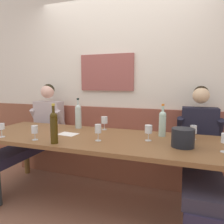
# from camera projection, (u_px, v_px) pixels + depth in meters

# --- Properties ---
(ground_plane) EXTENTS (6.80, 6.80, 0.02)m
(ground_plane) POSITION_uv_depth(u_px,v_px,m) (92.00, 207.00, 2.23)
(ground_plane) COLOR #996850
(ground_plane) RESTS_ON ground
(room_wall_back) EXTENTS (6.80, 0.12, 2.80)m
(room_wall_back) POSITION_uv_depth(u_px,v_px,m) (121.00, 76.00, 3.05)
(room_wall_back) COLOR silver
(room_wall_back) RESTS_ON ground
(wood_wainscot_panel) EXTENTS (6.80, 0.03, 0.93)m
(wood_wainscot_panel) POSITION_uv_depth(u_px,v_px,m) (120.00, 139.00, 3.13)
(wood_wainscot_panel) COLOR brown
(wood_wainscot_panel) RESTS_ON ground
(wall_bench) EXTENTS (2.91, 0.42, 0.94)m
(wall_bench) POSITION_uv_depth(u_px,v_px,m) (116.00, 155.00, 2.96)
(wall_bench) COLOR brown
(wall_bench) RESTS_ON ground
(dining_table) EXTENTS (2.61, 0.89, 0.74)m
(dining_table) POSITION_uv_depth(u_px,v_px,m) (94.00, 143.00, 2.22)
(dining_table) COLOR brown
(dining_table) RESTS_ON ground
(person_right_seat) EXTENTS (0.53, 1.34, 1.28)m
(person_right_seat) POSITION_uv_depth(u_px,v_px,m) (32.00, 134.00, 2.87)
(person_right_seat) COLOR #2E3335
(person_right_seat) RESTS_ON ground
(person_center_left_seat) EXTENTS (0.51, 1.34, 1.26)m
(person_center_left_seat) POSITION_uv_depth(u_px,v_px,m) (201.00, 150.00, 2.19)
(person_center_left_seat) COLOR #2C263F
(person_center_left_seat) RESTS_ON ground
(ice_bucket) EXTENTS (0.20, 0.20, 0.16)m
(ice_bucket) POSITION_uv_depth(u_px,v_px,m) (183.00, 138.00, 1.84)
(ice_bucket) COLOR black
(ice_bucket) RESTS_ON dining_table
(wine_bottle_clear_water) EXTENTS (0.07, 0.07, 0.37)m
(wine_bottle_clear_water) POSITION_uv_depth(u_px,v_px,m) (54.00, 126.00, 1.94)
(wine_bottle_clear_water) COLOR #3B2C0A
(wine_bottle_clear_water) RESTS_ON dining_table
(wine_bottle_green_tall) EXTENTS (0.07, 0.07, 0.34)m
(wine_bottle_green_tall) POSITION_uv_depth(u_px,v_px,m) (162.00, 123.00, 2.20)
(wine_bottle_green_tall) COLOR #ADCEBC
(wine_bottle_green_tall) RESTS_ON dining_table
(wine_bottle_amber_mid) EXTENTS (0.08, 0.08, 0.37)m
(wine_bottle_amber_mid) POSITION_uv_depth(u_px,v_px,m) (78.00, 115.00, 2.60)
(wine_bottle_amber_mid) COLOR #B5C7BE
(wine_bottle_amber_mid) RESTS_ON dining_table
(wine_glass_center_rear) EXTENTS (0.06, 0.06, 0.14)m
(wine_glass_center_rear) POSITION_uv_depth(u_px,v_px,m) (35.00, 130.00, 2.06)
(wine_glass_center_rear) COLOR silver
(wine_glass_center_rear) RESTS_ON dining_table
(wine_glass_mid_right) EXTENTS (0.06, 0.06, 0.16)m
(wine_glass_mid_right) POSITION_uv_depth(u_px,v_px,m) (98.00, 129.00, 2.03)
(wine_glass_mid_right) COLOR silver
(wine_glass_mid_right) RESTS_ON dining_table
(wine_glass_left_end) EXTENTS (0.08, 0.08, 0.16)m
(wine_glass_left_end) POSITION_uv_depth(u_px,v_px,m) (104.00, 121.00, 2.52)
(wine_glass_left_end) COLOR silver
(wine_glass_left_end) RESTS_ON dining_table
(wine_glass_right_end) EXTENTS (0.07, 0.07, 0.15)m
(wine_glass_right_end) POSITION_uv_depth(u_px,v_px,m) (149.00, 130.00, 2.04)
(wine_glass_right_end) COLOR silver
(wine_glass_right_end) RESTS_ON dining_table
(wine_glass_center_front) EXTENTS (0.06, 0.06, 0.14)m
(wine_glass_center_front) POSITION_uv_depth(u_px,v_px,m) (193.00, 130.00, 2.09)
(wine_glass_center_front) COLOR silver
(wine_glass_center_front) RESTS_ON dining_table
(wine_glass_mid_left) EXTENTS (0.07, 0.07, 0.14)m
(wine_glass_mid_left) POSITION_uv_depth(u_px,v_px,m) (1.00, 127.00, 2.17)
(wine_glass_mid_left) COLOR silver
(wine_glass_mid_left) RESTS_ON dining_table
(tasting_sheet_left_guest) EXTENTS (0.23, 0.17, 0.00)m
(tasting_sheet_left_guest) POSITION_uv_depth(u_px,v_px,m) (68.00, 134.00, 2.31)
(tasting_sheet_left_guest) COLOR white
(tasting_sheet_left_guest) RESTS_ON dining_table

